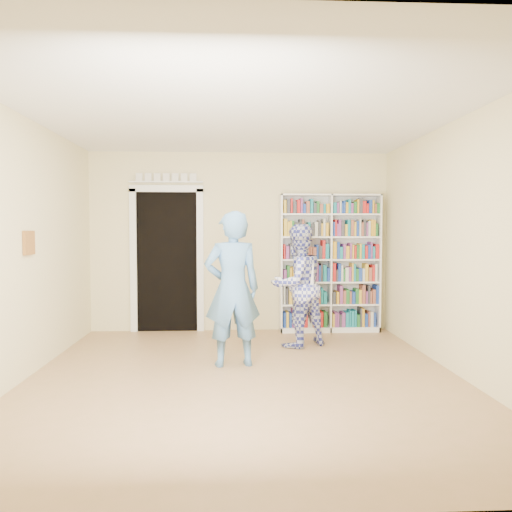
{
  "coord_description": "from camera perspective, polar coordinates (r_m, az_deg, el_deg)",
  "views": [
    {
      "loc": [
        -0.13,
        -5.08,
        1.53
      ],
      "look_at": [
        0.17,
        0.9,
        1.22
      ],
      "focal_mm": 35.0,
      "sensor_mm": 36.0,
      "label": 1
    }
  ],
  "objects": [
    {
      "name": "floor",
      "position": [
        5.31,
        -1.33,
        -13.79
      ],
      "size": [
        5.0,
        5.0,
        0.0
      ],
      "primitive_type": "plane",
      "color": "#9A784A",
      "rests_on": "ground"
    },
    {
      "name": "ceiling",
      "position": [
        5.21,
        -1.37,
        15.93
      ],
      "size": [
        5.0,
        5.0,
        0.0
      ],
      "primitive_type": "plane",
      "rotation": [
        3.14,
        0.0,
        0.0
      ],
      "color": "white",
      "rests_on": "wall_back"
    },
    {
      "name": "wall_back",
      "position": [
        7.58,
        -1.85,
        1.61
      ],
      "size": [
        4.5,
        0.0,
        4.5
      ],
      "primitive_type": "plane",
      "rotation": [
        1.57,
        0.0,
        0.0
      ],
      "color": "beige",
      "rests_on": "floor"
    },
    {
      "name": "wall_left",
      "position": [
        5.5,
        -25.47,
        0.8
      ],
      "size": [
        0.0,
        5.0,
        5.0
      ],
      "primitive_type": "plane",
      "rotation": [
        1.57,
        0.0,
        1.57
      ],
      "color": "beige",
      "rests_on": "floor"
    },
    {
      "name": "wall_right",
      "position": [
        5.61,
        22.27,
        0.91
      ],
      "size": [
        0.0,
        5.0,
        5.0
      ],
      "primitive_type": "plane",
      "rotation": [
        1.57,
        0.0,
        -1.57
      ],
      "color": "beige",
      "rests_on": "floor"
    },
    {
      "name": "bookshelf",
      "position": [
        7.59,
        8.42,
        -0.74
      ],
      "size": [
        1.5,
        0.28,
        2.06
      ],
      "rotation": [
        0.0,
        0.0,
        0.16
      ],
      "color": "white",
      "rests_on": "floor"
    },
    {
      "name": "doorway",
      "position": [
        7.63,
        -10.14,
        0.29
      ],
      "size": [
        1.1,
        0.08,
        2.43
      ],
      "color": "black",
      "rests_on": "floor"
    },
    {
      "name": "wall_art",
      "position": [
        5.68,
        -24.52,
        1.39
      ],
      "size": [
        0.03,
        0.25,
        0.25
      ],
      "primitive_type": "cube",
      "color": "brown",
      "rests_on": "wall_left"
    },
    {
      "name": "man_blue",
      "position": [
        5.62,
        -2.71,
        -3.77
      ],
      "size": [
        0.7,
        0.52,
        1.74
      ],
      "primitive_type": "imported",
      "rotation": [
        0.0,
        0.0,
        3.31
      ],
      "color": "#5588BD",
      "rests_on": "floor"
    },
    {
      "name": "man_plaid",
      "position": [
        6.58,
        4.76,
        -3.37
      ],
      "size": [
        0.98,
        0.91,
        1.61
      ],
      "primitive_type": "imported",
      "rotation": [
        0.0,
        0.0,
        3.65
      ],
      "color": "#32399B",
      "rests_on": "floor"
    },
    {
      "name": "paper_sheet",
      "position": [
        6.4,
        5.69,
        -2.12
      ],
      "size": [
        0.2,
        0.05,
        0.29
      ],
      "primitive_type": "cube",
      "rotation": [
        0.0,
        0.0,
        -0.2
      ],
      "color": "white",
      "rests_on": "man_plaid"
    }
  ]
}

